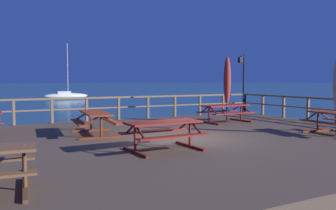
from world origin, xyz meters
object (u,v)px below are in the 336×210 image
object	(u,v)px
picnic_table_mid_right	(96,118)
lamp_post_hooked	(243,75)
picnic_table_front_right	(225,109)
picnic_table_front_left	(335,118)
sailboat_distant	(66,96)
picnic_table_mid_left	(164,129)
patio_umbrella_tall_mid_left	(227,81)

from	to	relation	value
picnic_table_mid_right	lamp_post_hooked	bearing A→B (deg)	20.23
picnic_table_front_right	picnic_table_mid_right	size ratio (longest dim) A/B	0.99
picnic_table_front_left	sailboat_distant	size ratio (longest dim) A/B	0.26
sailboat_distant	picnic_table_mid_left	bearing A→B (deg)	-98.06
picnic_table_front_right	picnic_table_mid_right	world-z (taller)	same
sailboat_distant	picnic_table_front_right	bearing A→B (deg)	-90.97
patio_umbrella_tall_mid_left	lamp_post_hooked	world-z (taller)	lamp_post_hooked
picnic_table_front_right	picnic_table_front_left	xyz separation A→B (m)	(1.13, -4.62, -0.01)
lamp_post_hooked	patio_umbrella_tall_mid_left	bearing A→B (deg)	-139.35
picnic_table_front_left	patio_umbrella_tall_mid_left	size ratio (longest dim) A/B	0.68
picnic_table_mid_left	lamp_post_hooked	xyz separation A→B (m)	(8.25, 6.79, 1.55)
picnic_table_front_left	patio_umbrella_tall_mid_left	xyz separation A→B (m)	(-1.06, 4.62, 1.28)
picnic_table_mid_right	sailboat_distant	distance (m)	38.53
picnic_table_front_left	lamp_post_hooked	bearing A→B (deg)	75.22
picnic_table_mid_right	picnic_table_mid_left	distance (m)	3.54
picnic_table_front_right	picnic_table_mid_right	bearing A→B (deg)	-172.27
picnic_table_front_left	sailboat_distant	world-z (taller)	sailboat_distant
patio_umbrella_tall_mid_left	lamp_post_hooked	bearing A→B (deg)	40.65
picnic_table_mid_right	patio_umbrella_tall_mid_left	size ratio (longest dim) A/B	0.80
picnic_table_front_right	sailboat_distant	bearing A→B (deg)	89.03
picnic_table_mid_left	picnic_table_mid_right	bearing A→B (deg)	103.76
picnic_table_front_right	picnic_table_front_left	distance (m)	4.75
picnic_table_front_right	patio_umbrella_tall_mid_left	distance (m)	1.27
picnic_table_front_left	sailboat_distant	xyz separation A→B (m)	(-0.51, 41.72, -0.85)
picnic_table_mid_right	lamp_post_hooked	distance (m)	9.81
picnic_table_front_right	picnic_table_mid_right	distance (m)	6.13
lamp_post_hooked	picnic_table_mid_right	bearing A→B (deg)	-159.77
picnic_table_mid_right	lamp_post_hooked	size ratio (longest dim) A/B	0.72
picnic_table_mid_left	patio_umbrella_tall_mid_left	distance (m)	6.93
picnic_table_front_right	lamp_post_hooked	distance (m)	4.23
picnic_table_front_right	lamp_post_hooked	size ratio (longest dim) A/B	0.71
lamp_post_hooked	picnic_table_front_left	bearing A→B (deg)	-104.78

